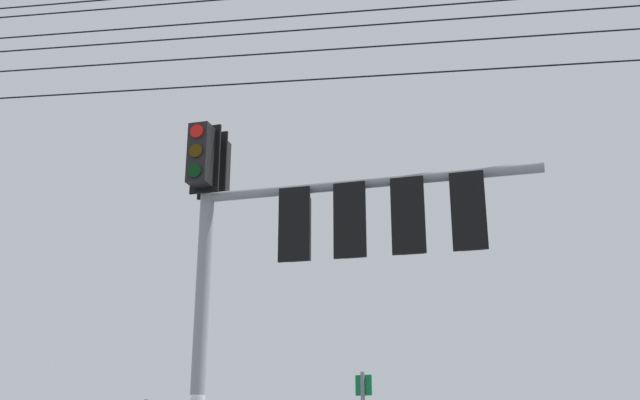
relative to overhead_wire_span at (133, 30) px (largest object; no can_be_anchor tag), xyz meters
The scene contains 2 objects.
signal_mast_assembly 4.51m from the overhead_wire_span, 168.38° to the right, with size 4.87×1.29×6.33m.
overhead_wire_span is the anchor object (origin of this frame).
Camera 1 is at (-5.58, 9.29, 2.00)m, focal length 40.47 mm.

